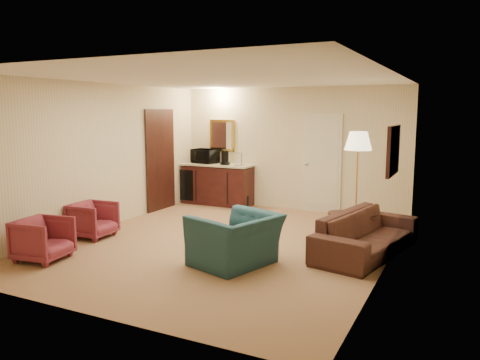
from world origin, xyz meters
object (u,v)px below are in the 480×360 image
at_px(rose_chair_far, 43,237).
at_px(waste_bin, 244,201).
at_px(coffee_table, 352,227).
at_px(microwave, 205,154).
at_px(floor_lamp, 357,182).
at_px(sofa, 367,227).
at_px(rose_chair_near, 93,218).
at_px(wetbar_cabinet, 217,184).
at_px(coffee_maker, 225,158).
at_px(teal_armchair, 235,231).

height_order(rose_chair_far, waste_bin, rose_chair_far).
relative_size(coffee_table, microwave, 1.39).
bearing_deg(floor_lamp, microwave, 163.72).
xyz_separation_m(sofa, rose_chair_near, (-4.30, -1.07, -0.09)).
relative_size(sofa, rose_chair_near, 3.26).
bearing_deg(wetbar_cabinet, coffee_maker, -13.78).
xyz_separation_m(rose_chair_near, rose_chair_far, (0.25, -1.24, 0.01)).
relative_size(teal_armchair, floor_lamp, 0.62).
bearing_deg(teal_armchair, waste_bin, -138.83).
distance_m(teal_armchair, floor_lamp, 2.84).
distance_m(sofa, rose_chair_far, 4.67).
distance_m(floor_lamp, coffee_maker, 3.27).
relative_size(rose_chair_far, waste_bin, 2.49).
distance_m(rose_chair_near, waste_bin, 3.54).
xyz_separation_m(wetbar_cabinet, rose_chair_near, (-0.50, -3.40, -0.13)).
distance_m(rose_chair_far, coffee_maker, 4.67).
distance_m(rose_chair_far, microwave, 4.76).
distance_m(teal_armchair, coffee_maker, 4.15).
bearing_deg(sofa, coffee_maker, 69.58).
distance_m(coffee_table, microwave, 4.29).
distance_m(rose_chair_far, waste_bin, 4.67).
bearing_deg(waste_bin, sofa, -36.05).
bearing_deg(wetbar_cabinet, waste_bin, -5.67).
xyz_separation_m(teal_armchair, coffee_table, (1.17, 1.90, -0.24)).
bearing_deg(sofa, floor_lamp, 31.09).
distance_m(floor_lamp, microwave, 3.87).
xyz_separation_m(rose_chair_near, coffee_maker, (0.73, 3.34, 0.75)).
distance_m(microwave, coffee_maker, 0.60).
distance_m(sofa, floor_lamp, 1.45).
height_order(wetbar_cabinet, microwave, microwave).
height_order(teal_armchair, coffee_maker, coffee_maker).
bearing_deg(microwave, floor_lamp, -5.18).
height_order(wetbar_cabinet, teal_armchair, teal_armchair).
bearing_deg(rose_chair_near, waste_bin, -23.80).
height_order(rose_chair_near, coffee_maker, coffee_maker).
height_order(wetbar_cabinet, coffee_table, wetbar_cabinet).
bearing_deg(teal_armchair, microwave, -127.14).
relative_size(rose_chair_far, microwave, 1.16).
distance_m(sofa, teal_armchair, 2.00).
bearing_deg(microwave, teal_armchair, -43.27).
distance_m(rose_chair_far, floor_lamp, 5.13).
relative_size(coffee_table, waste_bin, 2.99).
bearing_deg(microwave, coffee_table, -13.96).
bearing_deg(coffee_maker, floor_lamp, -36.93).
height_order(rose_chair_near, microwave, microwave).
bearing_deg(microwave, sofa, -18.73).
height_order(sofa, teal_armchair, teal_armchair).
bearing_deg(wetbar_cabinet, rose_chair_far, -93.09).
height_order(wetbar_cabinet, waste_bin, wetbar_cabinet).
bearing_deg(rose_chair_near, rose_chair_far, -172.49).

